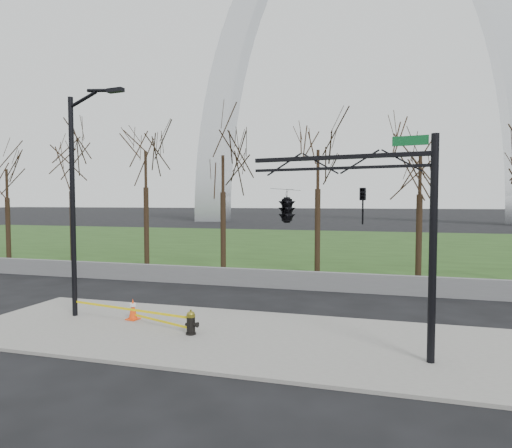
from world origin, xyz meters
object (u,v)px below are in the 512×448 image
(traffic_cone, at_px, (133,309))
(traffic_signal_mast, at_px, (312,206))
(fire_hydrant, at_px, (191,323))
(street_light, at_px, (77,190))

(traffic_cone, bearing_deg, traffic_signal_mast, -9.05)
(fire_hydrant, relative_size, traffic_signal_mast, 0.13)
(fire_hydrant, distance_m, street_light, 6.48)
(street_light, relative_size, traffic_signal_mast, 1.37)
(fire_hydrant, relative_size, traffic_cone, 1.05)
(traffic_signal_mast, bearing_deg, fire_hydrant, -171.07)
(street_light, bearing_deg, traffic_cone, 9.12)
(traffic_cone, distance_m, street_light, 4.72)
(traffic_cone, bearing_deg, street_light, -177.06)
(traffic_cone, xyz_separation_m, street_light, (-2.12, -0.11, 4.22))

